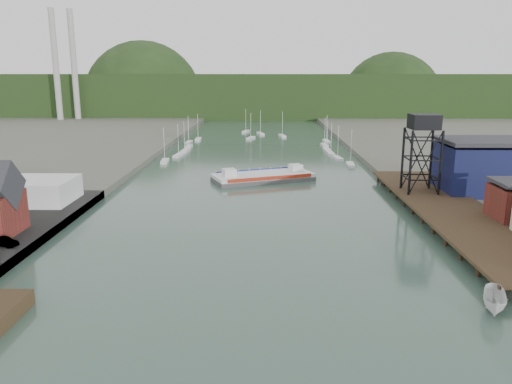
{
  "coord_description": "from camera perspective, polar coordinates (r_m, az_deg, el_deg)",
  "views": [
    {
      "loc": [
        2.75,
        -44.15,
        26.09
      ],
      "look_at": [
        1.04,
        48.88,
        4.0
      ],
      "focal_mm": 35.0,
      "sensor_mm": 36.0,
      "label": 1
    }
  ],
  "objects": [
    {
      "name": "marina_sailboats",
      "position": [
        184.44,
        0.21,
        5.33
      ],
      "size": [
        57.71,
        92.65,
        0.9
      ],
      "color": "silver",
      "rests_on": "ground"
    },
    {
      "name": "chain_ferry",
      "position": [
        124.92,
        0.82,
        1.78
      ],
      "size": [
        26.6,
        18.26,
        3.56
      ],
      "rotation": [
        0.0,
        0.0,
        0.38
      ],
      "color": "#48484A",
      "rests_on": "ground"
    },
    {
      "name": "ground",
      "position": [
        51.36,
        -2.26,
        -17.19
      ],
      "size": [
        600.0,
        600.0,
        0.0
      ],
      "primitive_type": "plane",
      "color": "#304B41",
      "rests_on": "ground"
    },
    {
      "name": "blue_shed",
      "position": [
        115.94,
        25.11,
        2.64
      ],
      "size": [
        20.5,
        14.5,
        11.3
      ],
      "color": "#0C1536",
      "rests_on": "east_land"
    },
    {
      "name": "smokestacks",
      "position": [
        297.28,
        -20.99,
        13.25
      ],
      "size": [
        11.2,
        8.2,
        60.0
      ],
      "color": "#ACACA6",
      "rests_on": "ground"
    },
    {
      "name": "lift_tower",
      "position": [
        107.63,
        18.63,
        7.1
      ],
      "size": [
        6.5,
        6.5,
        16.0
      ],
      "color": "black",
      "rests_on": "east_pier"
    },
    {
      "name": "east_pier",
      "position": [
        98.52,
        21.37,
        -1.8
      ],
      "size": [
        14.0,
        70.0,
        2.45
      ],
      "color": "black",
      "rests_on": "ground"
    },
    {
      "name": "motorboat",
      "position": [
        63.11,
        25.64,
        -11.21
      ],
      "size": [
        4.73,
        6.95,
        2.51
      ],
      "primitive_type": "imported",
      "rotation": [
        0.0,
        0.0,
        -0.39
      ],
      "color": "silver",
      "rests_on": "ground"
    },
    {
      "name": "white_shed",
      "position": [
        107.45,
        -24.77,
        0.16
      ],
      "size": [
        18.0,
        12.0,
        4.5
      ],
      "primitive_type": "cube",
      "color": "silver",
      "rests_on": "west_quay"
    },
    {
      "name": "distant_hills",
      "position": [
        345.93,
        -0.06,
        10.75
      ],
      "size": [
        500.0,
        120.0,
        80.0
      ],
      "color": "#1C3015",
      "rests_on": "ground"
    },
    {
      "name": "car_west_b",
      "position": [
        81.53,
        -26.82,
        -5.11
      ],
      "size": [
        4.39,
        2.56,
        1.37
      ],
      "primitive_type": "imported",
      "rotation": [
        0.0,
        0.0,
        1.28
      ],
      "color": "#999999",
      "rests_on": "west_quay"
    }
  ]
}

